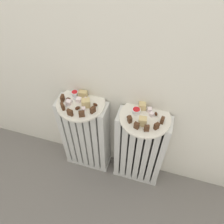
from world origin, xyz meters
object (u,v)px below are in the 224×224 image
Objects in this scene: jam_bowl_left at (75,93)px; jam_bowl_right at (136,111)px; plate_left at (81,103)px; plate_right at (145,118)px; radiator_left at (86,137)px; radiator_right at (139,150)px; fork at (72,101)px.

jam_bowl_left is 0.88× the size of jam_bowl_right.
plate_left and plate_right have the same top height.
plate_right is (0.36, -0.00, 0.31)m from radiator_left.
plate_right is at bearing -19.46° from jam_bowl_right.
plate_left is at bearing -41.33° from jam_bowl_left.
fork is at bearing -179.44° from radiator_right.
plate_left is 0.36m from plate_right.
jam_bowl_left reaches higher than radiator_left.
plate_right is at bearing -104.04° from radiator_right.
fork is (-0.05, -0.00, 0.01)m from plate_left.
plate_left is at bearing -176.59° from jam_bowl_right.
radiator_left is 6.86× the size of fork.
radiator_right is at bearing 0.00° from radiator_left.
jam_bowl_left is at bearing 175.23° from jam_bowl_right.
jam_bowl_right is at bearing 3.41° from plate_left.
jam_bowl_right is at bearing 3.58° from fork.
jam_bowl_left reaches higher than plate_right.
fork reaches higher than radiator_right.
jam_bowl_left is (-0.06, 0.05, 0.02)m from plate_left.
radiator_left is at bearing 104.04° from plate_left.
plate_right reaches higher than radiator_left.
plate_right is 6.77× the size of jam_bowl_left.
radiator_left is 15.24× the size of jam_bowl_left.
plate_left is (-0.36, -0.00, 0.31)m from radiator_right.
jam_bowl_left is (-0.41, 0.05, 0.02)m from plate_right.
jam_bowl_right is (-0.05, 0.02, 0.02)m from plate_right.
plate_right is at bearing -6.68° from jam_bowl_left.
plate_left is 0.31m from jam_bowl_right.
fork is at bearing -175.37° from radiator_left.
plate_right is at bearing 0.00° from plate_left.
radiator_right is 0.52m from fork.
jam_bowl_right is (0.36, -0.03, 0.00)m from jam_bowl_left.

